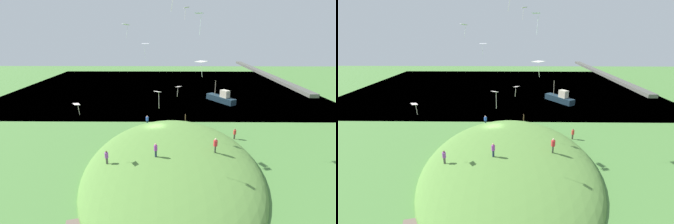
# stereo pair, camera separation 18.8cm
# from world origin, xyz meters

# --- Properties ---
(ground_plane) EXTENTS (160.00, 160.00, 0.00)m
(ground_plane) POSITION_xyz_m (0.00, 0.00, 0.00)
(ground_plane) COLOR #4A7B38
(lake_water) EXTENTS (58.31, 80.00, 0.40)m
(lake_water) POSITION_xyz_m (-35.01, 0.00, -0.20)
(lake_water) COLOR slate
(lake_water) RESTS_ON ground_plane
(grass_hill) EXTENTS (29.12, 20.28, 4.35)m
(grass_hill) POSITION_xyz_m (8.89, 2.59, 0.00)
(grass_hill) COLOR #568439
(grass_hill) RESTS_ON ground_plane
(bridge_deck_far) EXTENTS (52.48, 1.80, 0.70)m
(bridge_deck_far) POSITION_xyz_m (-35.01, 28.77, 4.06)
(bridge_deck_far) COLOR #51524B
(boat_on_lake) EXTENTS (7.36, 5.84, 4.64)m
(boat_on_lake) POSITION_xyz_m (-18.94, 13.97, 0.92)
(boat_on_lake) COLOR #172A36
(boat_on_lake) RESTS_ON lake_water
(person_walking_path) EXTENTS (0.53, 0.53, 1.61)m
(person_walking_path) POSITION_xyz_m (10.53, 0.75, 3.14)
(person_walking_path) COLOR #232E46
(person_walking_path) RESTS_ON grass_hill
(person_on_hilltop) EXTENTS (0.46, 0.46, 1.64)m
(person_on_hilltop) POSITION_xyz_m (1.18, 11.92, 1.03)
(person_on_hilltop) COLOR brown
(person_on_hilltop) RESTS_ON ground_plane
(person_near_shore) EXTENTS (0.63, 0.63, 1.60)m
(person_near_shore) POSITION_xyz_m (-4.33, -1.62, 1.09)
(person_near_shore) COLOR #1C3544
(person_near_shore) RESTS_ON grass_hill
(person_watching_kites) EXTENTS (0.47, 0.47, 1.80)m
(person_watching_kites) POSITION_xyz_m (9.07, 7.54, 3.02)
(person_watching_kites) COLOR #30382B
(person_watching_kites) RESTS_ON grass_hill
(person_with_child) EXTENTS (0.46, 0.46, 1.59)m
(person_with_child) POSITION_xyz_m (11.08, -4.56, 2.50)
(person_with_child) COLOR #524D4A
(person_with_child) RESTS_ON grass_hill
(kite_0) EXTENTS (1.04, 0.97, 1.29)m
(kite_0) POSITION_xyz_m (9.97, -7.56, 7.94)
(kite_0) COLOR #F4DCD4
(kite_1) EXTENTS (0.83, 0.83, 1.31)m
(kite_1) POSITION_xyz_m (4.02, 3.36, 8.49)
(kite_1) COLOR #F4DBD2
(kite_2) EXTENTS (0.94, 0.70, 1.45)m
(kite_2) POSITION_xyz_m (2.70, 4.23, 17.96)
(kite_2) COLOR silver
(kite_3) EXTENTS (1.02, 0.86, 1.71)m
(kite_3) POSITION_xyz_m (13.01, 4.65, 16.57)
(kite_3) COLOR white
(kite_4) EXTENTS (1.29, 1.22, 1.33)m
(kite_4) POSITION_xyz_m (13.92, 4.90, 12.84)
(kite_4) COLOR white
(kite_5) EXTENTS (1.30, 1.17, 1.61)m
(kite_5) POSITION_xyz_m (3.83, -2.99, 16.02)
(kite_5) COLOR white
(kite_6) EXTENTS (0.71, 0.74, 1.80)m
(kite_6) POSITION_xyz_m (12.02, 1.13, 9.67)
(kite_6) COLOR white
(kite_8) EXTENTS (0.71, 0.90, 1.69)m
(kite_8) POSITION_xyz_m (5.42, -0.60, 13.83)
(kite_8) COLOR white
(mooring_post) EXTENTS (0.14, 0.14, 1.36)m
(mooring_post) POSITION_xyz_m (-5.99, 5.00, 0.68)
(mooring_post) COLOR brown
(mooring_post) RESTS_ON ground_plane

